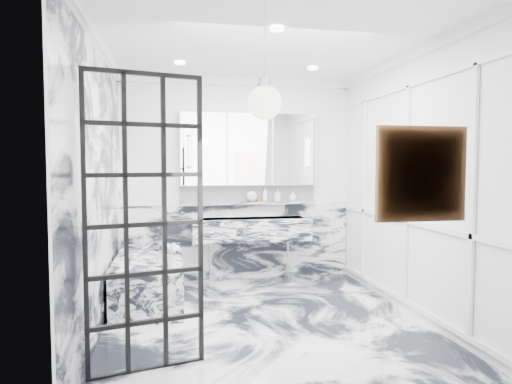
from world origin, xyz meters
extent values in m
plane|color=silver|center=(0.00, 0.00, 0.00)|extent=(3.60, 3.60, 0.00)
plane|color=white|center=(0.00, 0.00, 2.80)|extent=(3.60, 3.60, 0.00)
plane|color=white|center=(0.00, 1.80, 1.40)|extent=(3.60, 0.00, 3.60)
plane|color=white|center=(0.00, -1.80, 1.40)|extent=(3.60, 0.00, 3.60)
plane|color=white|center=(-1.60, 0.00, 1.40)|extent=(0.00, 3.60, 3.60)
plane|color=white|center=(1.60, 0.00, 1.40)|extent=(0.00, 3.60, 3.60)
cube|color=silver|center=(0.00, 1.78, 0.53)|extent=(3.18, 0.05, 1.05)
cube|color=silver|center=(-1.59, 0.00, 1.34)|extent=(0.02, 3.56, 2.68)
cube|color=white|center=(1.58, 0.00, 1.30)|extent=(0.03, 3.40, 2.30)
imported|color=#8C5919|center=(0.37, 1.71, 1.19)|extent=(0.10, 0.10, 0.20)
imported|color=#4C4C51|center=(0.55, 1.71, 1.18)|extent=(0.10, 0.10, 0.18)
imported|color=silver|center=(0.77, 1.71, 1.16)|extent=(0.12, 0.12, 0.14)
sphere|color=white|center=(0.18, 1.71, 1.17)|extent=(0.15, 0.15, 0.15)
cylinder|color=#8C5919|center=(0.28, 1.71, 1.14)|extent=(0.04, 0.04, 0.10)
cylinder|color=silver|center=(-0.91, 0.20, 0.61)|extent=(0.08, 0.08, 0.12)
cube|color=#C65614|center=(0.71, -1.76, 1.55)|extent=(0.53, 0.05, 0.53)
sphere|color=white|center=(-0.27, -1.37, 2.04)|extent=(0.24, 0.24, 0.24)
cube|color=silver|center=(0.15, 1.55, 0.73)|extent=(1.60, 0.45, 0.30)
cube|color=silver|center=(0.15, 1.72, 1.07)|extent=(1.90, 0.14, 0.04)
cube|color=white|center=(0.15, 1.78, 1.21)|extent=(1.90, 0.03, 0.23)
cube|color=white|center=(0.15, 1.73, 1.82)|extent=(1.90, 0.16, 1.00)
cylinder|color=white|center=(-0.67, 1.63, 1.78)|extent=(0.07, 0.07, 0.40)
cylinder|color=white|center=(0.97, 1.63, 1.78)|extent=(0.07, 0.07, 0.40)
cube|color=silver|center=(-1.18, 0.90, 0.28)|extent=(0.75, 1.65, 0.55)
camera|label=1|loc=(-0.91, -4.52, 1.61)|focal=32.00mm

